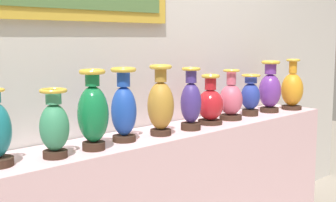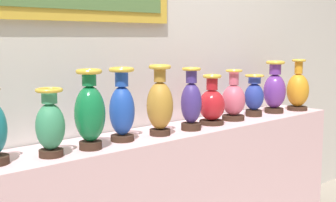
% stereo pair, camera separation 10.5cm
% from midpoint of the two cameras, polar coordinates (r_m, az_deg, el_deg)
% --- Properties ---
extents(display_shelf, '(2.82, 0.40, 0.84)m').
position_cam_midpoint_polar(display_shelf, '(2.84, -1.09, -12.00)').
color(display_shelf, beige).
rests_on(display_shelf, ground_plane).
extents(back_wall, '(5.04, 0.14, 2.80)m').
position_cam_midpoint_polar(back_wall, '(2.86, -5.02, 8.42)').
color(back_wall, silver).
rests_on(back_wall, ground_plane).
extents(vase_jade, '(0.13, 0.13, 0.31)m').
position_cam_midpoint_polar(vase_jade, '(2.18, -14.99, -2.92)').
color(vase_jade, '#382319').
rests_on(vase_jade, display_shelf).
extents(vase_emerald, '(0.15, 0.15, 0.39)m').
position_cam_midpoint_polar(vase_emerald, '(2.28, -10.40, -1.40)').
color(vase_emerald, '#382319').
rests_on(vase_emerald, display_shelf).
extents(vase_sapphire, '(0.13, 0.13, 0.39)m').
position_cam_midpoint_polar(vase_sapphire, '(2.45, -6.62, -0.86)').
color(vase_sapphire, '#382319').
rests_on(vase_sapphire, display_shelf).
extents(vase_ochre, '(0.15, 0.15, 0.39)m').
position_cam_midpoint_polar(vase_ochre, '(2.59, -2.06, -0.35)').
color(vase_ochre, '#382319').
rests_on(vase_ochre, display_shelf).
extents(vase_indigo, '(0.12, 0.12, 0.37)m').
position_cam_midpoint_polar(vase_indigo, '(2.74, 1.70, -0.16)').
color(vase_indigo, '#382319').
rests_on(vase_indigo, display_shelf).
extents(vase_crimson, '(0.16, 0.16, 0.31)m').
position_cam_midpoint_polar(vase_crimson, '(2.93, 4.13, -0.34)').
color(vase_crimson, '#382319').
rests_on(vase_crimson, display_shelf).
extents(vase_rose, '(0.15, 0.15, 0.33)m').
position_cam_midpoint_polar(vase_rose, '(3.11, 6.69, 0.17)').
color(vase_rose, '#382319').
rests_on(vase_rose, display_shelf).
extents(vase_cobalt, '(0.13, 0.13, 0.29)m').
position_cam_midpoint_polar(vase_cobalt, '(3.29, 9.08, 0.64)').
color(vase_cobalt, '#382319').
rests_on(vase_cobalt, display_shelf).
extents(vase_violet, '(0.16, 0.16, 0.37)m').
position_cam_midpoint_polar(vase_violet, '(3.46, 11.43, 1.42)').
color(vase_violet, '#382319').
rests_on(vase_violet, display_shelf).
extents(vase_amber, '(0.16, 0.16, 0.38)m').
position_cam_midpoint_polar(vase_amber, '(3.64, 14.05, 1.39)').
color(vase_amber, '#382319').
rests_on(vase_amber, display_shelf).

